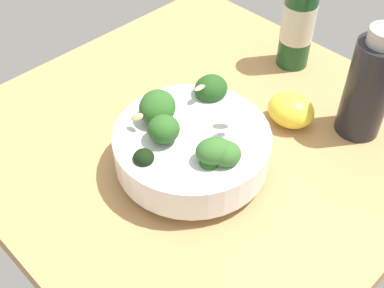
% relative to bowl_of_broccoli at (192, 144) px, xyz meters
% --- Properties ---
extents(ground_plane, '(0.57, 0.57, 0.03)m').
position_rel_bowl_of_broccoli_xyz_m(ground_plane, '(-0.04, 0.06, -0.06)').
color(ground_plane, tan).
extents(bowl_of_broccoli, '(0.19, 0.19, 0.10)m').
position_rel_bowl_of_broccoli_xyz_m(bowl_of_broccoli, '(0.00, 0.00, 0.00)').
color(bowl_of_broccoli, white).
rests_on(bowl_of_broccoli, ground_plane).
extents(lemon_wedge, '(0.07, 0.06, 0.04)m').
position_rel_bowl_of_broccoli_xyz_m(lemon_wedge, '(0.04, 0.15, -0.02)').
color(lemon_wedge, yellow).
rests_on(lemon_wedge, ground_plane).
extents(bottle_tall, '(0.05, 0.05, 0.16)m').
position_rel_bowl_of_broccoli_xyz_m(bottle_tall, '(-0.05, 0.27, 0.04)').
color(bottle_tall, '#194723').
rests_on(bottle_tall, ground_plane).
extents(bottle_short, '(0.06, 0.06, 0.15)m').
position_rel_bowl_of_broccoli_xyz_m(bottle_short, '(0.11, 0.21, 0.03)').
color(bottle_short, black).
rests_on(bottle_short, ground_plane).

